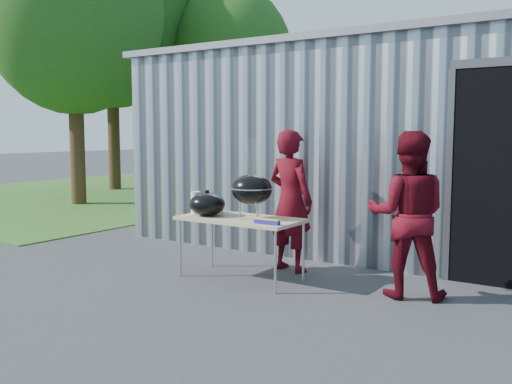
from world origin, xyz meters
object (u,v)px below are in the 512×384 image
Objects in this scene: folding_table at (241,221)px; person_cook at (290,201)px; kettle_grill at (252,184)px; person_bystander at (408,215)px.

folding_table is 0.83× the size of person_cook.
person_bystander is at bearing 11.91° from kettle_grill.
folding_table is at bearing -7.63° from person_bystander.
folding_table is 0.84× the size of person_bystander.
kettle_grill is (0.15, 0.01, 0.45)m from folding_table.
kettle_grill is 0.74m from person_cook.
person_cook is (0.28, 0.70, 0.19)m from folding_table.
kettle_grill is at bearing 89.31° from person_cook.
folding_table is 0.48m from kettle_grill.
person_cook reaches higher than person_bystander.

